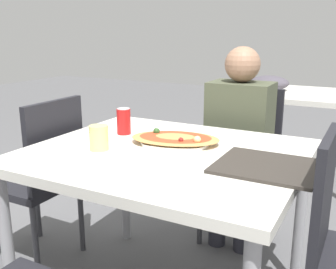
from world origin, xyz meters
The scene contains 9 objects.
dining_table centered at (0.00, 0.00, 0.67)m, with size 1.11×0.96×0.75m.
chair_far_seated centered at (0.09, 0.81, 0.51)m, with size 0.40×0.40×0.90m.
chair_side_left centered at (-0.74, 0.02, 0.51)m, with size 0.40×0.40×0.90m.
person_seated centered at (0.09, 0.69, 0.67)m, with size 0.34×0.26×1.15m.
pizza_main centered at (-0.01, 0.11, 0.77)m, with size 0.44×0.34×0.06m.
soda_can centered at (-0.30, 0.14, 0.81)m, with size 0.07×0.07×0.12m.
drink_glass centered at (-0.25, -0.12, 0.80)m, with size 0.08×0.08×0.10m.
serving_tray centered at (0.43, -0.01, 0.75)m, with size 0.36×0.32×0.01m.
background_table centered at (0.14, 1.91, 0.69)m, with size 1.10×0.80×0.87m.
Camera 1 is at (0.74, -1.37, 1.23)m, focal length 42.00 mm.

